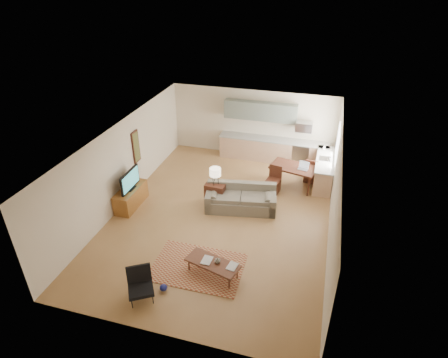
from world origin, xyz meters
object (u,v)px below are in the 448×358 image
(armchair, at_px, (140,286))
(coffee_table, at_px, (213,268))
(console_table, at_px, (215,194))
(tv_credenza, at_px, (131,197))
(sofa, at_px, (241,198))
(dining_table, at_px, (293,177))

(armchair, bearing_deg, coffee_table, 9.37)
(console_table, bearing_deg, tv_credenza, -159.02)
(armchair, distance_m, console_table, 4.33)
(sofa, distance_m, console_table, 0.87)
(sofa, relative_size, coffee_table, 1.68)
(coffee_table, bearing_deg, dining_table, 89.63)
(coffee_table, bearing_deg, tv_credenza, 162.47)
(tv_credenza, distance_m, dining_table, 5.54)
(sofa, bearing_deg, tv_credenza, -177.30)
(armchair, height_order, console_table, armchair)
(armchair, xyz_separation_m, tv_credenza, (-2.09, 3.45, -0.06))
(dining_table, bearing_deg, armchair, -101.52)
(tv_credenza, height_order, dining_table, dining_table)
(sofa, relative_size, console_table, 3.11)
(coffee_table, xyz_separation_m, tv_credenza, (-3.47, 2.27, 0.11))
(dining_table, bearing_deg, console_table, -128.89)
(coffee_table, height_order, armchair, armchair)
(sofa, xyz_separation_m, coffee_table, (0.01, -3.04, -0.19))
(tv_credenza, bearing_deg, armchair, -58.79)
(console_table, distance_m, dining_table, 2.89)
(armchair, relative_size, console_table, 1.02)
(armchair, bearing_deg, tv_credenza, 89.75)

